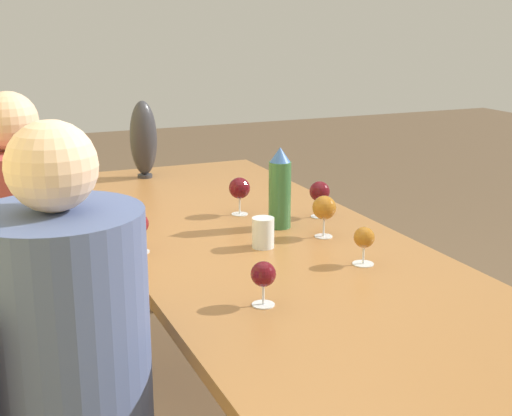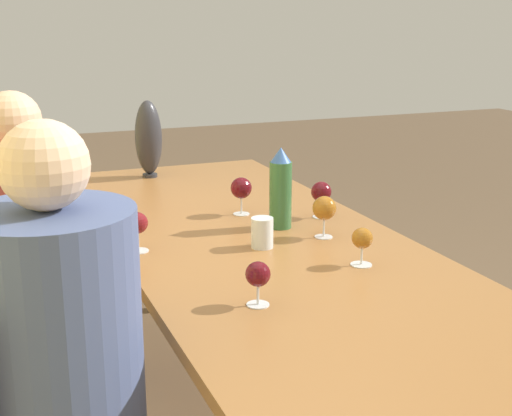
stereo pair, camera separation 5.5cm
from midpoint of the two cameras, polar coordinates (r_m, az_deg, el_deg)
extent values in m
cube|color=#936033|center=(2.44, -0.56, -2.77)|extent=(2.49, 0.95, 0.04)
cylinder|color=#936033|center=(3.69, -2.05, -2.46)|extent=(0.07, 0.07, 0.70)
cylinder|color=#936033|center=(3.51, -13.50, -3.87)|extent=(0.07, 0.07, 0.70)
cylinder|color=#336638|center=(2.51, 1.29, 1.05)|extent=(0.08, 0.08, 0.24)
cone|color=#33599E|center=(2.48, 1.31, 4.30)|extent=(0.07, 0.07, 0.05)
cylinder|color=silver|center=(2.31, -0.11, -1.98)|extent=(0.07, 0.07, 0.10)
cylinder|color=#2D2D33|center=(3.35, -9.33, 2.55)|extent=(0.07, 0.07, 0.01)
ellipsoid|color=#2D2D33|center=(3.32, -9.47, 5.55)|extent=(0.12, 0.12, 0.34)
cylinder|color=silver|center=(2.31, -9.99, -3.48)|extent=(0.07, 0.07, 0.00)
cylinder|color=silver|center=(2.30, -10.03, -2.71)|extent=(0.01, 0.01, 0.06)
sphere|color=maroon|center=(2.28, -10.10, -1.26)|extent=(0.07, 0.07, 0.07)
cylinder|color=silver|center=(2.70, -1.90, -0.49)|extent=(0.06, 0.06, 0.00)
cylinder|color=silver|center=(2.69, -1.90, 0.22)|extent=(0.01, 0.01, 0.07)
sphere|color=#510C14|center=(2.68, -1.92, 1.60)|extent=(0.08, 0.08, 0.08)
cylinder|color=silver|center=(2.19, 7.85, -4.44)|extent=(0.07, 0.07, 0.00)
cylinder|color=silver|center=(2.18, 7.88, -3.72)|extent=(0.01, 0.01, 0.06)
sphere|color=#995B19|center=(2.17, 7.93, -2.34)|extent=(0.06, 0.06, 0.06)
cylinder|color=silver|center=(2.68, 4.48, -0.68)|extent=(0.06, 0.06, 0.00)
cylinder|color=silver|center=(2.67, 4.49, 0.00)|extent=(0.01, 0.01, 0.06)
sphere|color=#510C14|center=(2.65, 4.52, 1.33)|extent=(0.08, 0.08, 0.08)
cylinder|color=silver|center=(2.44, 4.78, -2.28)|extent=(0.06, 0.06, 0.00)
cylinder|color=silver|center=(2.43, 4.80, -1.51)|extent=(0.01, 0.01, 0.07)
sphere|color=#995B19|center=(2.41, 4.83, 0.03)|extent=(0.08, 0.08, 0.08)
cylinder|color=silver|center=(1.88, -0.26, -7.73)|extent=(0.06, 0.06, 0.00)
cylinder|color=silver|center=(1.87, -0.26, -6.91)|extent=(0.01, 0.01, 0.06)
sphere|color=#510C14|center=(1.85, -0.26, -5.31)|extent=(0.07, 0.07, 0.07)
cube|color=brown|center=(2.90, -18.55, -6.80)|extent=(0.44, 0.44, 0.04)
cylinder|color=brown|center=(2.84, -13.90, -11.91)|extent=(0.04, 0.04, 0.41)
cylinder|color=brown|center=(3.18, -15.08, -8.92)|extent=(0.04, 0.04, 0.41)
cylinder|color=#475684|center=(1.72, -15.93, -10.19)|extent=(0.39, 0.39, 0.62)
sphere|color=beige|center=(1.60, -17.00, 3.21)|extent=(0.20, 0.20, 0.20)
cube|color=#2D2D38|center=(2.99, -16.90, -10.27)|extent=(0.29, 0.21, 0.45)
cylinder|color=#993838|center=(2.81, -19.06, -1.19)|extent=(0.39, 0.39, 0.55)
sphere|color=#D6A884|center=(2.73, -19.76, 6.56)|extent=(0.21, 0.21, 0.21)
camera|label=1|loc=(0.03, -90.65, -0.18)|focal=50.00mm
camera|label=2|loc=(0.03, 89.35, 0.18)|focal=50.00mm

